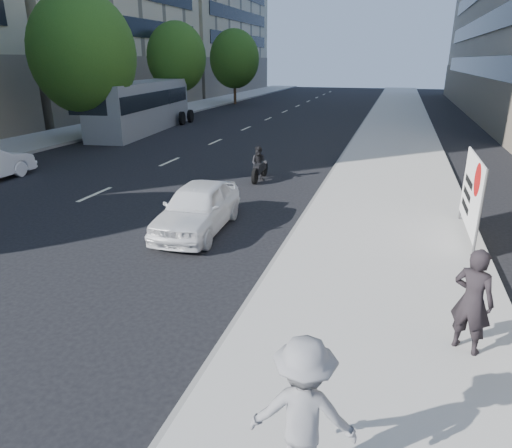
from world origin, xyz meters
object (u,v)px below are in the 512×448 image
(white_sedan_near, at_px, (197,207))
(pedestrian_woman, at_px, (472,301))
(motorcycle, at_px, (259,165))
(bus, at_px, (143,107))
(jogger, at_px, (303,413))
(protest_banner, at_px, (472,192))

(white_sedan_near, bearing_deg, pedestrian_woman, -35.66)
(motorcycle, relative_size, bus, 0.17)
(motorcycle, bearing_deg, jogger, -72.88)
(motorcycle, xyz_separation_m, bus, (-11.74, 11.08, 1.00))
(motorcycle, bearing_deg, pedestrian_woman, -58.68)
(motorcycle, height_order, bus, bus)
(protest_banner, xyz_separation_m, bus, (-19.05, 15.87, 0.23))
(jogger, distance_m, white_sedan_near, 8.82)
(pedestrian_woman, height_order, protest_banner, protest_banner)
(bus, bearing_deg, white_sedan_near, -62.63)
(white_sedan_near, height_order, motorcycle, motorcycle)
(protest_banner, distance_m, bus, 24.79)
(jogger, distance_m, pedestrian_woman, 3.88)
(pedestrian_woman, xyz_separation_m, white_sedan_near, (-6.71, 4.26, -0.35))
(pedestrian_woman, bearing_deg, jogger, 86.87)
(bus, bearing_deg, jogger, -63.44)
(jogger, height_order, white_sedan_near, jogger)
(motorcycle, distance_m, bus, 16.17)
(white_sedan_near, xyz_separation_m, motorcycle, (0.03, 6.15, -0.06))
(jogger, height_order, bus, bus)
(jogger, xyz_separation_m, protest_banner, (2.74, 8.88, 0.33))
(pedestrian_woman, distance_m, bus, 28.31)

